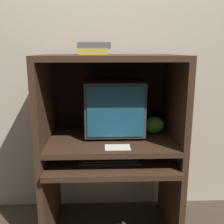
{
  "coord_description": "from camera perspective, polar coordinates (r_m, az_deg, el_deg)",
  "views": [
    {
      "loc": [
        -0.06,
        -1.47,
        1.35
      ],
      "look_at": [
        0.01,
        0.31,
        0.93
      ],
      "focal_mm": 42.0,
      "sensor_mm": 36.0,
      "label": 1
    }
  ],
  "objects": [
    {
      "name": "hutch_upper",
      "position": [
        1.83,
        -0.3,
        6.36
      ],
      "size": [
        0.94,
        0.62,
        0.58
      ],
      "color": "#382316",
      "rests_on": "desk_monitor_shelf"
    },
    {
      "name": "mouse",
      "position": [
        1.84,
        8.11,
        -9.88
      ],
      "size": [
        0.07,
        0.05,
        0.03
      ],
      "color": "#28282B",
      "rests_on": "desk_base"
    },
    {
      "name": "paper_card",
      "position": [
        1.68,
        1.21,
        -7.69
      ],
      "size": [
        0.16,
        0.11,
        0.0
      ],
      "color": "beige",
      "rests_on": "desk_monitor_shelf"
    },
    {
      "name": "desk_base",
      "position": [
        1.98,
        -0.21,
        -15.42
      ],
      "size": [
        0.94,
        0.66,
        0.61
      ],
      "color": "#382316",
      "rests_on": "ground_plane"
    },
    {
      "name": "book_stack",
      "position": [
        1.86,
        -3.97,
        13.64
      ],
      "size": [
        0.22,
        0.17,
        0.08
      ],
      "color": "gold",
      "rests_on": "hutch_upper"
    },
    {
      "name": "keyboard",
      "position": [
        1.8,
        -0.44,
        -10.36
      ],
      "size": [
        0.41,
        0.16,
        0.03
      ],
      "color": "black",
      "rests_on": "desk_base"
    },
    {
      "name": "snack_bag",
      "position": [
        1.98,
        9.13,
        -2.81
      ],
      "size": [
        0.15,
        0.11,
        0.12
      ],
      "color": "green",
      "rests_on": "desk_monitor_shelf"
    },
    {
      "name": "crt_monitor",
      "position": [
        1.91,
        0.49,
        1.2
      ],
      "size": [
        0.41,
        0.39,
        0.4
      ],
      "color": "#333338",
      "rests_on": "desk_monitor_shelf"
    },
    {
      "name": "wall_back",
      "position": [
        2.15,
        -0.6,
        12.02
      ],
      "size": [
        6.0,
        0.06,
        2.6
      ],
      "color": "#B2A893",
      "rests_on": "ground_plane"
    },
    {
      "name": "desk_monitor_shelf",
      "position": [
        1.89,
        -0.26,
        -6.33
      ],
      "size": [
        0.94,
        0.62,
        0.13
      ],
      "color": "#382316",
      "rests_on": "desk_base"
    }
  ]
}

